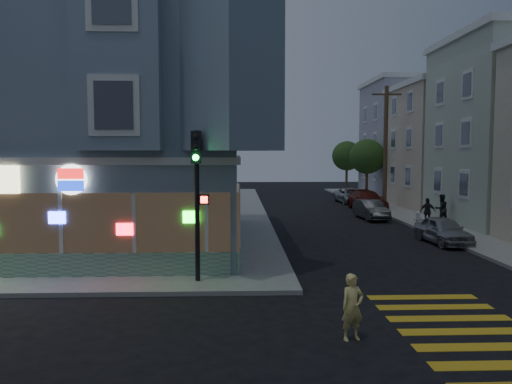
{
  "coord_description": "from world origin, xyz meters",
  "views": [
    {
      "loc": [
        1.05,
        -12.64,
        4.28
      ],
      "look_at": [
        1.71,
        5.31,
        2.86
      ],
      "focal_mm": 35.0,
      "sensor_mm": 36.0,
      "label": 1
    }
  ],
  "objects": [
    {
      "name": "row_house_d",
      "position": [
        19.5,
        34.0,
        5.4
      ],
      "size": [
        12.0,
        8.6,
        10.5
      ],
      "primitive_type": "cube",
      "color": "#9B98A7",
      "rests_on": "sidewalk_ne"
    },
    {
      "name": "row_house_c",
      "position": [
        19.5,
        25.0,
        4.65
      ],
      "size": [
        12.0,
        8.6,
        9.0
      ],
      "primitive_type": "cube",
      "color": "#C0AC94",
      "rests_on": "sidewalk_ne"
    },
    {
      "name": "parked_car_c",
      "position": [
        10.7,
        24.06,
        0.72
      ],
      "size": [
        2.27,
        5.04,
        1.43
      ],
      "primitive_type": "imported",
      "rotation": [
        0.0,
        0.0,
        0.05
      ],
      "color": "maroon",
      "rests_on": "ground"
    },
    {
      "name": "street_tree_near",
      "position": [
        12.2,
        30.0,
        3.94
      ],
      "size": [
        3.0,
        3.0,
        5.3
      ],
      "color": "#4C3826",
      "rests_on": "sidewalk_ne"
    },
    {
      "name": "parked_car_a",
      "position": [
        10.7,
        10.22,
        0.64
      ],
      "size": [
        1.79,
        3.86,
        1.28
      ],
      "primitive_type": "imported",
      "rotation": [
        0.0,
        0.0,
        0.07
      ],
      "color": "#94959B",
      "rests_on": "ground"
    },
    {
      "name": "utility_pole",
      "position": [
        12.0,
        24.0,
        4.8
      ],
      "size": [
        2.2,
        0.3,
        9.0
      ],
      "color": "#4C3826",
      "rests_on": "sidewalk_ne"
    },
    {
      "name": "ground",
      "position": [
        0.0,
        0.0,
        0.0
      ],
      "size": [
        120.0,
        120.0,
        0.0
      ],
      "primitive_type": "plane",
      "color": "black",
      "rests_on": "ground"
    },
    {
      "name": "sidewalk_nw",
      "position": [
        -13.5,
        23.0,
        0.07
      ],
      "size": [
        33.0,
        42.0,
        0.15
      ],
      "primitive_type": "cube",
      "color": "gray",
      "rests_on": "ground"
    },
    {
      "name": "pedestrian_a",
      "position": [
        12.96,
        15.93,
        1.0
      ],
      "size": [
        0.93,
        0.79,
        1.7
      ],
      "primitive_type": "imported",
      "rotation": [
        0.0,
        0.0,
        3.33
      ],
      "color": "black",
      "rests_on": "sidewalk_ne"
    },
    {
      "name": "street_tree_far",
      "position": [
        12.2,
        38.0,
        3.94
      ],
      "size": [
        3.0,
        3.0,
        5.3
      ],
      "color": "#4C3826",
      "rests_on": "sidewalk_ne"
    },
    {
      "name": "corner_building",
      "position": [
        -6.0,
        10.98,
        5.82
      ],
      "size": [
        14.6,
        14.6,
        11.4
      ],
      "color": "gray",
      "rests_on": "sidewalk_nw"
    },
    {
      "name": "traffic_signal",
      "position": [
        -0.23,
        3.16,
        3.42
      ],
      "size": [
        0.56,
        0.54,
        4.83
      ],
      "rotation": [
        0.0,
        0.0,
        0.03
      ],
      "color": "black",
      "rests_on": "sidewalk_nw"
    },
    {
      "name": "running_child",
      "position": [
        3.66,
        -1.61,
        0.77
      ],
      "size": [
        0.65,
        0.52,
        1.53
      ],
      "primitive_type": "imported",
      "rotation": [
        0.0,
        0.0,
        0.32
      ],
      "color": "#F9E47F",
      "rests_on": "ground"
    },
    {
      "name": "parked_car_d",
      "position": [
        10.7,
        29.26,
        0.63
      ],
      "size": [
        2.45,
        4.71,
        1.27
      ],
      "primitive_type": "imported",
      "rotation": [
        0.0,
        0.0,
        0.08
      ],
      "color": "#AFB5BA",
      "rests_on": "ground"
    },
    {
      "name": "pedestrian_b",
      "position": [
        11.85,
        15.16,
        0.93
      ],
      "size": [
        0.93,
        0.42,
        1.55
      ],
      "primitive_type": "imported",
      "rotation": [
        0.0,
        0.0,
        3.09
      ],
      "color": "#242128",
      "rests_on": "sidewalk_ne"
    },
    {
      "name": "fire_hydrant",
      "position": [
        11.3,
        15.14,
        0.58
      ],
      "size": [
        0.47,
        0.27,
        0.82
      ],
      "color": "silver",
      "rests_on": "sidewalk_ne"
    },
    {
      "name": "parked_car_b",
      "position": [
        9.6,
        18.86,
        0.63
      ],
      "size": [
        1.6,
        3.88,
        1.25
      ],
      "primitive_type": "imported",
      "rotation": [
        0.0,
        0.0,
        0.07
      ],
      "color": "#36393A",
      "rests_on": "ground"
    }
  ]
}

